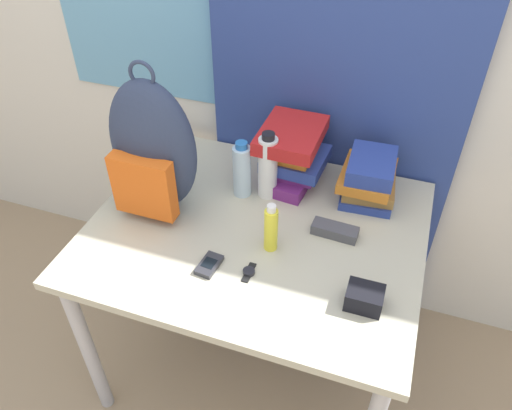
{
  "coord_description": "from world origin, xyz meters",
  "views": [
    {
      "loc": [
        0.4,
        -0.7,
        1.89
      ],
      "look_at": [
        0.0,
        0.44,
        0.86
      ],
      "focal_mm": 35.0,
      "sensor_mm": 36.0,
      "label": 1
    }
  ],
  "objects": [
    {
      "name": "wall_back",
      "position": [
        -0.0,
        0.97,
        1.25
      ],
      "size": [
        6.0,
        0.06,
        2.5
      ],
      "color": "silver",
      "rests_on": "ground_plane"
    },
    {
      "name": "curtain_blue",
      "position": [
        0.14,
        0.92,
        1.25
      ],
      "size": [
        0.93,
        0.04,
        2.5
      ],
      "color": "navy",
      "rests_on": "ground_plane"
    },
    {
      "name": "desk",
      "position": [
        0.0,
        0.44,
        0.67
      ],
      "size": [
        1.1,
        0.89,
        0.76
      ],
      "color": "#B7B299",
      "rests_on": "ground_plane"
    },
    {
      "name": "backpack",
      "position": [
        -0.35,
        0.45,
        0.99
      ],
      "size": [
        0.3,
        0.2,
        0.53
      ],
      "color": "#2D3851",
      "rests_on": "desk"
    },
    {
      "name": "book_stack_left",
      "position": [
        0.04,
        0.74,
        0.88
      ],
      "size": [
        0.24,
        0.29,
        0.22
      ],
      "color": "#6B2370",
      "rests_on": "desk"
    },
    {
      "name": "book_stack_center",
      "position": [
        0.32,
        0.73,
        0.84
      ],
      "size": [
        0.2,
        0.24,
        0.17
      ],
      "color": "navy",
      "rests_on": "desk"
    },
    {
      "name": "water_bottle",
      "position": [
        -0.11,
        0.6,
        0.86
      ],
      "size": [
        0.06,
        0.06,
        0.22
      ],
      "color": "silver",
      "rests_on": "desk"
    },
    {
      "name": "sports_bottle",
      "position": [
        -0.02,
        0.63,
        0.88
      ],
      "size": [
        0.07,
        0.07,
        0.26
      ],
      "color": "white",
      "rests_on": "desk"
    },
    {
      "name": "sunscreen_bottle",
      "position": [
        0.07,
        0.37,
        0.84
      ],
      "size": [
        0.04,
        0.04,
        0.17
      ],
      "color": "yellow",
      "rests_on": "desk"
    },
    {
      "name": "cell_phone",
      "position": [
        -0.08,
        0.23,
        0.77
      ],
      "size": [
        0.06,
        0.1,
        0.02
      ],
      "color": "#2D2D33",
      "rests_on": "desk"
    },
    {
      "name": "sunglasses_case",
      "position": [
        0.25,
        0.5,
        0.78
      ],
      "size": [
        0.15,
        0.06,
        0.04
      ],
      "color": "#47474C",
      "rests_on": "desk"
    },
    {
      "name": "camera_pouch",
      "position": [
        0.39,
        0.24,
        0.79
      ],
      "size": [
        0.1,
        0.08,
        0.06
      ],
      "color": "black",
      "rests_on": "desk"
    },
    {
      "name": "wristwatch",
      "position": [
        0.05,
        0.25,
        0.76
      ],
      "size": [
        0.04,
        0.08,
        0.01
      ],
      "color": "black",
      "rests_on": "desk"
    }
  ]
}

